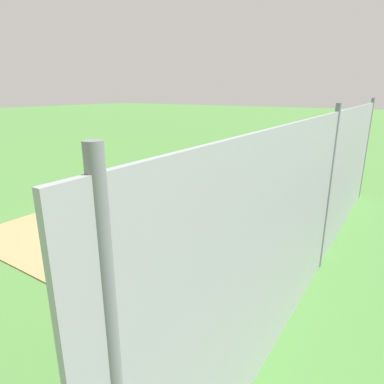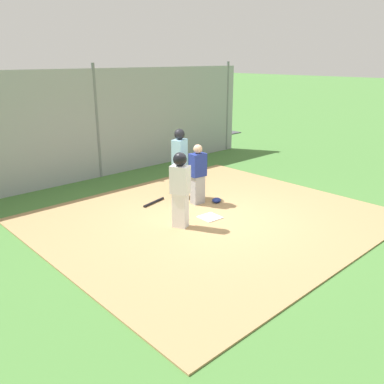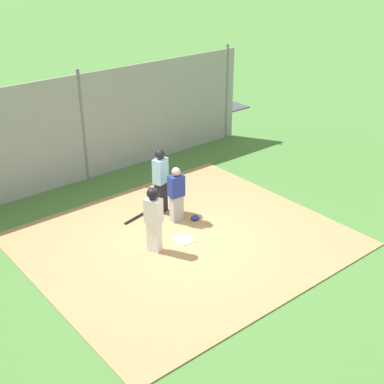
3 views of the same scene
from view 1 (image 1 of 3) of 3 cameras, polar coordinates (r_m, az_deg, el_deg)
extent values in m
plane|color=#477A38|center=(9.62, -7.51, -4.85)|extent=(140.00, 140.00, 0.00)
cube|color=#A88456|center=(9.61, -7.51, -4.76)|extent=(7.20, 6.40, 0.03)
cube|color=white|center=(9.60, -7.52, -4.62)|extent=(0.47, 0.47, 0.02)
cube|color=#9E9EA3|center=(8.61, -5.11, -4.69)|extent=(0.32, 0.25, 0.71)
cube|color=navy|center=(8.40, -5.22, -0.68)|extent=(0.41, 0.30, 0.56)
sphere|color=tan|center=(8.29, -5.29, 1.89)|extent=(0.22, 0.22, 0.22)
cube|color=black|center=(8.24, -1.52, -5.14)|extent=(0.35, 0.31, 0.85)
cube|color=#8CC1E0|center=(7.98, -1.56, -0.09)|extent=(0.44, 0.37, 0.67)
sphere|color=black|center=(7.85, -1.59, 3.17)|extent=(0.26, 0.26, 0.26)
cube|color=silver|center=(10.03, -4.20, -1.34)|extent=(0.32, 0.36, 0.75)
cube|color=silver|center=(9.84, -4.29, 2.38)|extent=(0.39, 0.45, 0.60)
sphere|color=tan|center=(9.74, -4.34, 4.75)|extent=(0.24, 0.24, 0.24)
sphere|color=black|center=(9.73, -4.34, 4.86)|extent=(0.29, 0.29, 0.29)
cylinder|color=black|center=(8.96, 1.89, -5.98)|extent=(0.75, 0.23, 0.06)
ellipsoid|color=navy|center=(8.63, -8.16, -6.86)|extent=(0.24, 0.20, 0.12)
cube|color=#93999E|center=(7.08, 22.31, -0.36)|extent=(12.00, 0.05, 3.20)
cylinder|color=slate|center=(7.06, 22.38, 0.22)|extent=(0.10, 0.10, 3.35)
cylinder|color=slate|center=(12.60, 27.73, 6.49)|extent=(0.10, 0.10, 3.35)
camera|label=2|loc=(17.47, -9.83, 16.57)|focal=37.87mm
camera|label=3|loc=(20.11, -14.98, 25.65)|focal=49.38mm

